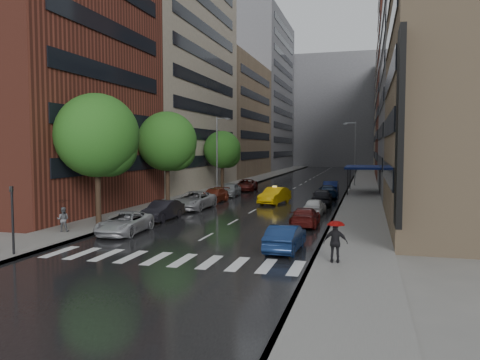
% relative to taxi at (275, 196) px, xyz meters
% --- Properties ---
extents(ground, '(220.00, 220.00, 0.00)m').
position_rel_taxi_xyz_m(ground, '(-0.79, -21.92, -0.81)').
color(ground, gray).
rests_on(ground, ground).
extents(road, '(14.00, 140.00, 0.01)m').
position_rel_taxi_xyz_m(road, '(-0.79, 28.08, -0.80)').
color(road, black).
rests_on(road, ground).
extents(sidewalk_left, '(4.00, 140.00, 0.15)m').
position_rel_taxi_xyz_m(sidewalk_left, '(-9.79, 28.08, -0.73)').
color(sidewalk_left, gray).
rests_on(sidewalk_left, ground).
extents(sidewalk_right, '(4.00, 140.00, 0.15)m').
position_rel_taxi_xyz_m(sidewalk_right, '(8.21, 28.08, -0.73)').
color(sidewalk_right, gray).
rests_on(sidewalk_right, ground).
extents(crosswalk, '(13.15, 2.80, 0.01)m').
position_rel_taxi_xyz_m(crosswalk, '(-0.59, -23.92, -0.79)').
color(crosswalk, silver).
rests_on(crosswalk, ground).
extents(buildings_left, '(8.00, 108.00, 38.00)m').
position_rel_taxi_xyz_m(buildings_left, '(-15.79, 36.86, 15.18)').
color(buildings_left, maroon).
rests_on(buildings_left, ground).
extents(buildings_right, '(8.05, 109.10, 36.00)m').
position_rel_taxi_xyz_m(buildings_right, '(14.21, 34.78, 14.23)').
color(buildings_right, '#937A5B').
rests_on(buildings_right, ground).
extents(building_far, '(40.00, 14.00, 32.00)m').
position_rel_taxi_xyz_m(building_far, '(-0.79, 96.08, 15.19)').
color(building_far, slate).
rests_on(building_far, ground).
extents(tree_near, '(5.82, 5.82, 9.27)m').
position_rel_taxi_xyz_m(tree_near, '(-9.39, -16.19, 5.54)').
color(tree_near, '#382619').
rests_on(tree_near, ground).
extents(tree_mid, '(5.57, 5.57, 8.88)m').
position_rel_taxi_xyz_m(tree_mid, '(-9.39, -4.43, 5.27)').
color(tree_mid, '#382619').
rests_on(tree_mid, ground).
extents(tree_far, '(4.81, 4.81, 7.67)m').
position_rel_taxi_xyz_m(tree_far, '(-9.39, 12.69, 4.44)').
color(tree_far, '#382619').
rests_on(tree_far, ground).
extents(taxi, '(2.63, 5.13, 1.61)m').
position_rel_taxi_xyz_m(taxi, '(0.00, 0.00, 0.00)').
color(taxi, yellow).
rests_on(taxi, ground).
extents(parked_cars_left, '(2.87, 36.32, 1.59)m').
position_rel_taxi_xyz_m(parked_cars_left, '(-6.19, -2.91, -0.06)').
color(parked_cars_left, '#9D9DA2').
rests_on(parked_cars_left, ground).
extents(parked_cars_right, '(2.45, 36.38, 1.60)m').
position_rel_taxi_xyz_m(parked_cars_right, '(4.61, -2.19, -0.07)').
color(parked_cars_right, '#0E1F43').
rests_on(parked_cars_right, ground).
extents(ped_black_umbrella, '(0.96, 0.98, 2.09)m').
position_rel_taxi_xyz_m(ped_black_umbrella, '(-9.96, -19.37, 0.59)').
color(ped_black_umbrella, '#535459').
rests_on(ped_black_umbrella, sidewalk_left).
extents(ped_red_umbrella, '(1.13, 0.82, 2.01)m').
position_rel_taxi_xyz_m(ped_red_umbrella, '(7.40, -22.97, 0.53)').
color(ped_red_umbrella, black).
rests_on(ped_red_umbrella, sidewalk_right).
extents(traffic_light, '(0.18, 0.15, 3.45)m').
position_rel_taxi_xyz_m(traffic_light, '(-8.39, -25.52, 1.42)').
color(traffic_light, black).
rests_on(traffic_light, sidewalk_left).
extents(street_lamp_left, '(1.74, 0.22, 9.00)m').
position_rel_taxi_xyz_m(street_lamp_left, '(-8.51, 8.08, 4.08)').
color(street_lamp_left, gray).
rests_on(street_lamp_left, sidewalk_left).
extents(street_lamp_right, '(1.74, 0.22, 9.00)m').
position_rel_taxi_xyz_m(street_lamp_right, '(6.93, 23.08, 4.08)').
color(street_lamp_right, gray).
rests_on(street_lamp_right, sidewalk_right).
extents(awning, '(4.00, 8.00, 3.12)m').
position_rel_taxi_xyz_m(awning, '(8.19, 13.08, 2.33)').
color(awning, navy).
rests_on(awning, sidewalk_right).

